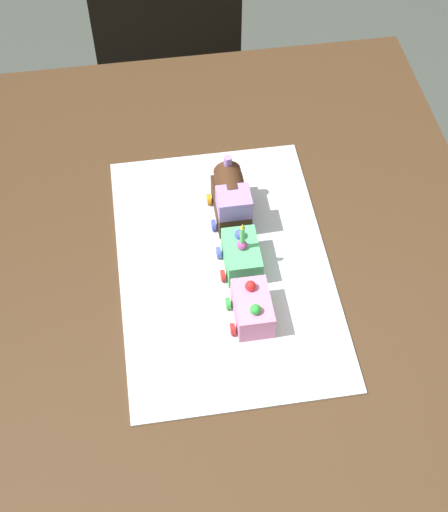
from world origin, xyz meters
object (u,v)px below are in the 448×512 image
Objects in this scene: cake_car_caboose_mint_green at (240,256)px; cake_car_hopper_bubblegum at (250,308)px; dining_table at (245,320)px; cake_locomotive at (229,199)px; birthday_candle at (240,233)px; chair at (168,60)px.

cake_car_hopper_bubblegum is (0.12, 0.00, 0.00)m from cake_car_caboose_mint_green.
dining_table is 10.00× the size of cake_locomotive.
cake_car_hopper_bubblegum reaches higher than dining_table.
cake_car_hopper_bubblegum is 0.14m from birthday_candle.
dining_table is 14.00× the size of cake_car_hopper_bubblegum.
chair is at bearing -177.19° from cake_car_hopper_bubblegum.
cake_locomotive is at bearing 180.00° from cake_car_hopper_bubblegum.
birthday_candle reaches higher than cake_car_caboose_mint_green.
birthday_candle is at bearing -176.02° from dining_table.
cake_locomotive is at bearing 180.00° from cake_car_caboose_mint_green.
chair is 1.05m from birthday_candle.
birthday_candle is (0.00, -0.00, 0.07)m from cake_car_caboose_mint_green.
dining_table is at bearing 93.22° from chair.
cake_car_caboose_mint_green is at bearing -176.08° from dining_table.
chair reaches higher than cake_car_hopper_bubblegum.
cake_car_hopper_bubblegum is at bearing 0.00° from cake_car_caboose_mint_green.
cake_locomotive is 1.40× the size of cake_car_hopper_bubblegum.
dining_table is 0.15m from cake_car_hopper_bubblegum.
chair is 1.14m from cake_car_hopper_bubblegum.
chair is (-1.03, -0.06, -0.16)m from dining_table.
birthday_candle is at bearing -0.00° from cake_car_caboose_mint_green.
cake_car_caboose_mint_green reaches higher than dining_table.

